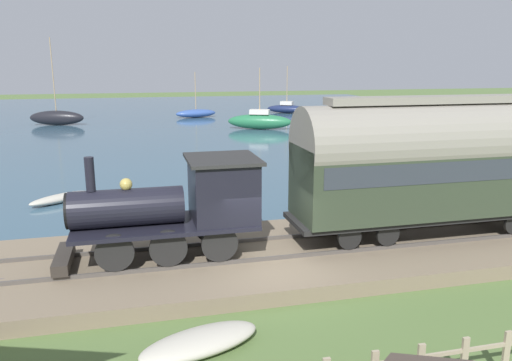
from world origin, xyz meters
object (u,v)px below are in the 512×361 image
at_px(sailboat_navy, 287,108).
at_px(rowboat_near_shore, 61,198).
at_px(steam_locomotive, 184,201).
at_px(sailboat_black, 57,118).
at_px(sailboat_green, 260,121).
at_px(beached_dinghy, 200,342).
at_px(passenger_coach, 443,160).
at_px(sailboat_blue, 196,113).
at_px(rowboat_mid_harbor, 372,203).

relative_size(sailboat_navy, rowboat_near_shore, 2.09).
distance_m(steam_locomotive, rowboat_near_shore, 10.52).
bearing_deg(sailboat_black, sailboat_green, -97.01).
relative_size(steam_locomotive, sailboat_green, 0.93).
bearing_deg(beached_dinghy, rowboat_near_shore, 18.60).
distance_m(sailboat_navy, rowboat_near_shore, 44.56).
relative_size(passenger_coach, sailboat_black, 1.20).
height_order(passenger_coach, sailboat_black, sailboat_black).
distance_m(sailboat_blue, sailboat_navy, 12.34).
bearing_deg(passenger_coach, sailboat_black, 23.50).
height_order(steam_locomotive, sailboat_navy, sailboat_navy).
distance_m(passenger_coach, rowboat_near_shore, 16.52).
bearing_deg(sailboat_black, sailboat_blue, -58.78).
bearing_deg(steam_locomotive, sailboat_navy, -20.79).
height_order(sailboat_green, sailboat_navy, sailboat_navy).
bearing_deg(sailboat_blue, passenger_coach, 170.23).
xyz_separation_m(sailboat_black, rowboat_mid_harbor, (-35.71, -17.69, -0.56)).
distance_m(sailboat_black, sailboat_green, 21.21).
distance_m(sailboat_black, rowboat_near_shore, 31.77).
height_order(sailboat_green, rowboat_mid_harbor, sailboat_green).
distance_m(sailboat_navy, rowboat_mid_harbor, 43.53).
bearing_deg(beached_dinghy, sailboat_blue, -7.07).
xyz_separation_m(sailboat_black, beached_dinghy, (-45.14, -8.82, -0.56)).
bearing_deg(sailboat_black, rowboat_near_shore, -156.87).
xyz_separation_m(sailboat_blue, rowboat_mid_harbor, (-39.92, -2.75, -0.28)).
height_order(sailboat_black, beached_dinghy, sailboat_black).
xyz_separation_m(passenger_coach, rowboat_near_shore, (9.16, 13.44, -2.89)).
xyz_separation_m(steam_locomotive, sailboat_blue, (44.85, -5.96, -1.73)).
xyz_separation_m(sailboat_black, rowboat_near_shore, (-31.48, -4.22, -0.58)).
relative_size(sailboat_black, rowboat_mid_harbor, 3.69).
bearing_deg(sailboat_navy, beached_dinghy, -167.81).
distance_m(sailboat_green, beached_dinghy, 38.57).
xyz_separation_m(rowboat_near_shore, beached_dinghy, (-13.66, -4.60, 0.02)).
bearing_deg(sailboat_black, rowboat_mid_harbor, -138.15).
xyz_separation_m(sailboat_blue, sailboat_green, (-12.32, -4.65, 0.29)).
height_order(sailboat_blue, beached_dinghy, sailboat_blue).
bearing_deg(sailboat_blue, beached_dinghy, 159.68).
relative_size(sailboat_green, beached_dinghy, 2.13).
xyz_separation_m(steam_locomotive, sailboat_black, (40.64, 8.98, -1.44)).
height_order(sailboat_green, rowboat_near_shore, sailboat_green).
height_order(passenger_coach, sailboat_green, sailboat_green).
relative_size(steam_locomotive, rowboat_mid_harbor, 2.51).
bearing_deg(sailboat_black, steam_locomotive, -152.05).
distance_m(steam_locomotive, sailboat_navy, 50.79).
height_order(steam_locomotive, sailboat_blue, sailboat_blue).
relative_size(sailboat_black, sailboat_green, 1.37).
xyz_separation_m(steam_locomotive, beached_dinghy, (-4.50, 0.16, -2.01)).
height_order(steam_locomotive, sailboat_green, sailboat_green).
bearing_deg(rowboat_mid_harbor, beached_dinghy, 150.02).
bearing_deg(rowboat_mid_harbor, rowboat_near_shore, 85.84).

